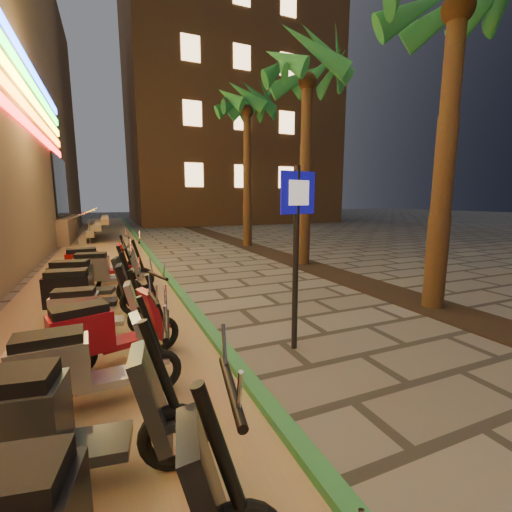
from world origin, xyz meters
name	(u,v)px	position (x,y,z in m)	size (l,w,h in m)	color
ground	(352,401)	(0.00, 0.00, 0.00)	(120.00, 120.00, 0.00)	#474442
parking_strip	(101,262)	(-2.60, 10.00, 0.01)	(3.40, 60.00, 0.01)	#8C7251
green_curb	(153,258)	(-0.90, 10.00, 0.05)	(0.18, 60.00, 0.10)	#27683B
planting_strip	(340,276)	(3.60, 5.00, 0.01)	(1.20, 40.00, 0.02)	black
apartment_block	(223,94)	(9.00, 32.00, 12.50)	(18.00, 16.06, 25.00)	brown
palm_b	(459,4)	(3.60, 2.00, 5.51)	(2.97, 3.02, 6.66)	#472D19
palm_c	(307,81)	(3.60, 7.00, 5.73)	(2.97, 3.02, 6.91)	#472D19
palm_d	(247,111)	(3.60, 12.00, 5.94)	(2.97, 3.02, 7.16)	#472D19
pedestrian_sign	(297,233)	(0.09, 1.40, 1.67)	(0.57, 0.13, 2.58)	black
scooter_4	(50,424)	(-2.76, -0.07, 0.55)	(1.81, 0.75, 1.27)	black
scooter_5	(80,365)	(-2.64, 0.95, 0.49)	(1.61, 0.57, 1.14)	black
scooter_6	(103,331)	(-2.44, 1.83, 0.50)	(1.62, 0.85, 1.15)	black
scooter_7	(92,311)	(-2.60, 2.87, 0.46)	(1.52, 0.59, 1.07)	black
scooter_8	(85,292)	(-2.75, 3.87, 0.53)	(1.73, 0.65, 1.22)	black
scooter_9	(86,281)	(-2.78, 4.77, 0.53)	(1.74, 0.83, 1.23)	black
scooter_10	(105,270)	(-2.44, 5.78, 0.53)	(1.74, 0.66, 1.22)	black
scooter_11	(94,264)	(-2.68, 6.64, 0.54)	(1.76, 0.63, 1.24)	black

